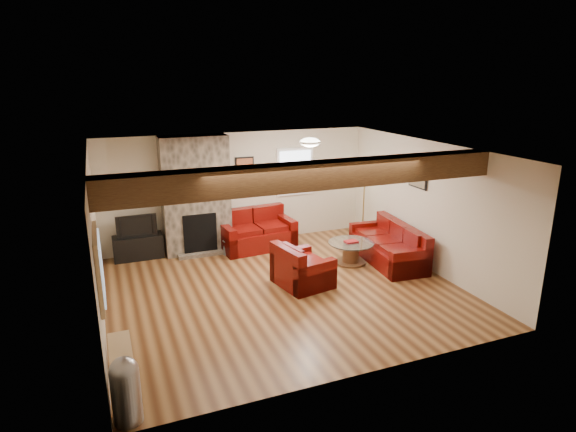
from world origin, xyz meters
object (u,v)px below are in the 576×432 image
at_px(coffee_table, 351,253).
at_px(television, 136,225).
at_px(sofa_three, 388,243).
at_px(armchair_red, 303,265).
at_px(loveseat, 257,229).
at_px(floor_lamp, 365,178).
at_px(tv_cabinet, 138,247).

distance_m(coffee_table, television, 4.42).
xyz_separation_m(sofa_three, armchair_red, (-2.07, -0.43, -0.00)).
distance_m(loveseat, armchair_red, 2.18).
bearing_deg(sofa_three, television, -108.18).
bearing_deg(television, floor_lamp, -5.69).
xyz_separation_m(tv_cabinet, floor_lamp, (5.05, -0.50, 1.17)).
bearing_deg(television, armchair_red, -42.94).
distance_m(armchair_red, coffee_table, 1.46).
height_order(coffee_table, tv_cabinet, tv_cabinet).
bearing_deg(coffee_table, armchair_red, -155.67).
height_order(loveseat, armchair_red, loveseat).
relative_size(sofa_three, tv_cabinet, 2.01).
distance_m(tv_cabinet, floor_lamp, 5.21).
distance_m(coffee_table, floor_lamp, 2.11).
bearing_deg(sofa_three, floor_lamp, 173.48).
bearing_deg(armchair_red, sofa_three, -89.27).
bearing_deg(television, tv_cabinet, 0.00).
height_order(loveseat, coffee_table, loveseat).
distance_m(sofa_three, coffee_table, 0.79).
bearing_deg(loveseat, sofa_three, -42.86).
height_order(tv_cabinet, television, television).
height_order(television, floor_lamp, floor_lamp).
bearing_deg(television, coffee_table, -25.27).
relative_size(sofa_three, television, 2.50).
relative_size(sofa_three, coffee_table, 2.18).
bearing_deg(loveseat, floor_lamp, -9.45).
relative_size(sofa_three, armchair_red, 2.10).
bearing_deg(coffee_table, sofa_three, -12.64).
xyz_separation_m(sofa_three, floor_lamp, (0.32, 1.54, 1.04)).
distance_m(loveseat, coffee_table, 2.17).
height_order(tv_cabinet, floor_lamp, floor_lamp).
height_order(sofa_three, floor_lamp, floor_lamp).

